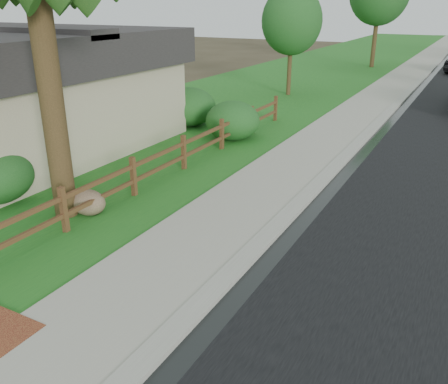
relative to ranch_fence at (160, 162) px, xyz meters
The scene contains 11 objects.
ground 7.37m from the ranch_fence, 60.64° to the right, with size 120.00×120.00×0.00m, color #3B3220.
curb 28.88m from the ranch_fence, 82.04° to the left, with size 0.40×90.00×0.12m, color gray.
wet_gutter 28.94m from the ranch_fence, 81.35° to the left, with size 0.50×90.00×0.00m, color black.
sidewalk 28.73m from the ranch_fence, 84.61° to the left, with size 2.20×90.00×0.10m, color #A39F8E.
grass_strip 28.62m from the ranch_fence, 88.40° to the left, with size 1.60×90.00×0.06m, color #1A5E1D.
lawn_near 28.94m from the ranch_fence, 98.75° to the left, with size 9.00×90.00×0.04m, color #1A5E1D.
ranch_fence is the anchor object (origin of this frame).
boulder 2.61m from the ranch_fence, 96.64° to the right, with size 0.92×0.69×0.62m, color brown.
shrub_c 5.01m from the ranch_fence, 93.43° to the left, with size 1.98×1.98×1.43m, color #1B4D1C.
shrub_d 6.70m from the ranch_fence, 115.67° to the left, with size 2.31×2.31×1.58m, color #1B4D1C.
tree_near_left 14.98m from the ranch_fence, 96.86° to the left, with size 3.16×3.16×5.60m.
Camera 1 is at (3.87, -3.82, 4.73)m, focal length 38.00 mm.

